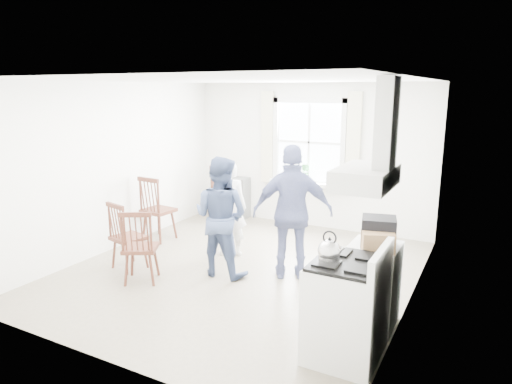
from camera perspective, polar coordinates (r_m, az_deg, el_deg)
name	(u,v)px	position (r m, az deg, el deg)	size (l,w,h in m)	color
room_shell	(241,179)	(6.12, -1.91, 1.58)	(4.62, 5.12, 2.64)	gray
window_assembly	(308,147)	(8.28, 6.56, 5.57)	(1.88, 0.24, 1.70)	white
range_hood	(373,159)	(4.01, 14.37, 3.98)	(0.45, 0.76, 0.94)	silver
shelf_unit	(238,198)	(8.97, -2.23, -0.71)	(0.40, 0.30, 0.80)	slate
gas_stove	(347,308)	(4.48, 11.29, -14.04)	(0.68, 0.76, 1.12)	white
kettle	(329,252)	(4.21, 9.13, -7.36)	(0.21, 0.21, 0.30)	silver
low_cabinet	(373,285)	(5.09, 14.37, -11.22)	(0.50, 0.55, 0.90)	silver
stereo_stack	(378,232)	(4.87, 15.06, -4.81)	(0.40, 0.37, 0.30)	black
cardboard_box	(378,242)	(4.72, 14.99, -6.03)	(0.31, 0.22, 0.20)	olive
windsor_chair_a	(153,202)	(7.68, -12.77, -1.23)	(0.50, 0.49, 1.10)	#452016
windsor_chair_b	(121,229)	(6.57, -16.50, -4.48)	(0.50, 0.49, 0.98)	#452016
windsor_chair_c	(138,240)	(6.04, -14.54, -5.77)	(0.56, 0.56, 1.00)	#452016
person_left	(229,208)	(6.87, -3.41, -2.03)	(0.54, 0.54, 1.47)	white
person_mid	(221,217)	(6.14, -4.43, -3.08)	(0.79, 0.79, 1.63)	#3F4E75
person_right	(293,213)	(6.02, 4.61, -2.57)	(1.05, 1.05, 1.80)	navy
potted_plant	(305,172)	(8.28, 6.14, 2.44)	(0.18, 0.18, 0.33)	#377D43
windsor_chair_d	(216,188)	(8.72, -5.03, 0.50)	(0.62, 0.62, 1.06)	#452016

